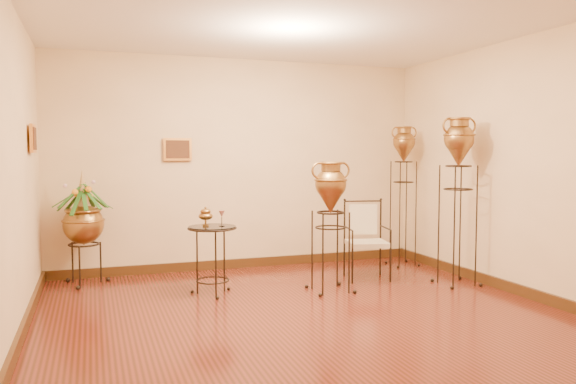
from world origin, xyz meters
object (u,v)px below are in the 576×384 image
object	(u,v)px
amphora_mid	(458,200)
armchair	(367,240)
amphora_tall	(403,194)
side_table	(212,259)
planter_urn	(83,219)

from	to	relation	value
amphora_mid	armchair	distance (m)	1.18
amphora_tall	side_table	bearing A→B (deg)	-165.44
amphora_tall	amphora_mid	size ratio (longest dim) A/B	0.97
amphora_mid	side_table	distance (m)	2.93
amphora_mid	side_table	xyz separation A→B (m)	(-2.82, 0.49, -0.61)
amphora_tall	planter_urn	size ratio (longest dim) A/B	1.40
armchair	side_table	distance (m)	1.96
amphora_tall	side_table	distance (m)	2.98
armchair	side_table	size ratio (longest dim) A/B	1.01
amphora_mid	side_table	bearing A→B (deg)	170.21
amphora_mid	armchair	bearing A→B (deg)	145.36
armchair	side_table	world-z (taller)	armchair
planter_urn	side_table	distance (m)	1.69
amphora_tall	armchair	size ratio (longest dim) A/B	2.01
amphora_mid	planter_urn	xyz separation A→B (m)	(-4.16, 1.46, -0.23)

